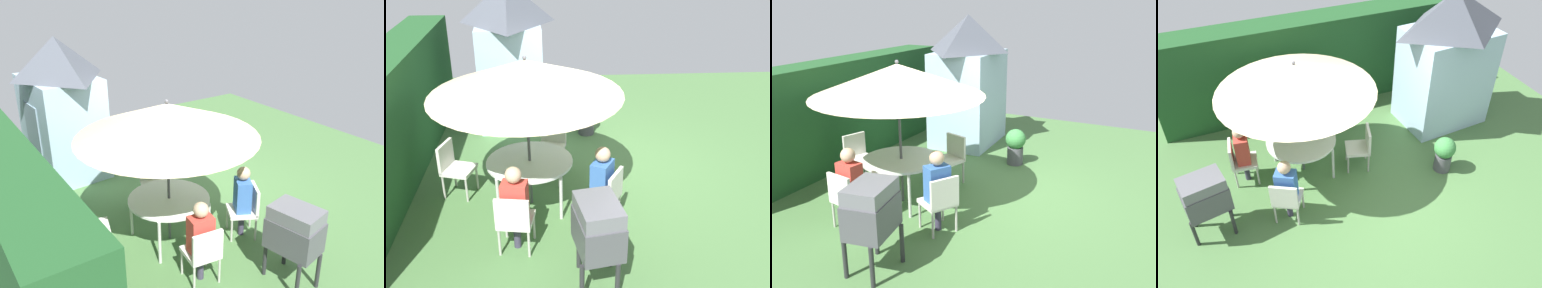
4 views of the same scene
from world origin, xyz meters
The scene contains 13 objects.
ground_plane centered at (0.00, 0.00, 0.00)m, with size 11.00×11.00×0.00m, color #47703D.
hedge_backdrop centered at (0.00, 3.50, 1.07)m, with size 6.79×0.78×2.13m.
garden_shed centered at (2.54, 1.68, 1.52)m, with size 1.97×1.49×2.98m.
patio_table centered at (-0.91, 1.18, 0.71)m, with size 1.32×1.32×0.77m.
patio_umbrella centered at (-0.91, 1.18, 2.09)m, with size 2.82×2.82×2.41m.
bbq_grill centered at (-2.78, 0.31, 0.85)m, with size 0.78×0.62×1.20m.
chair_near_shed centered at (-2.09, 1.35, 0.52)m, with size 0.53×0.52×0.90m.
chair_far_side centered at (-1.55, 0.05, 0.52)m, with size 0.63×0.63×0.90m.
chair_toward_hedge centered at (0.20, 0.84, 0.52)m, with size 0.58×0.58×0.90m.
chair_toward_house centered at (-0.55, 2.42, 0.52)m, with size 0.57×0.58×0.90m.
potted_plant_by_shed centered at (1.65, 0.12, 0.42)m, with size 0.42×0.42×0.75m.
person_in_red centered at (-2.00, 1.34, 0.78)m, with size 0.29×0.37×1.26m.
person_in_blue centered at (-1.50, 0.13, 0.78)m, with size 0.41×0.38×1.26m.
Camera 4 is at (-2.37, -4.66, 5.55)m, focal length 37.66 mm.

